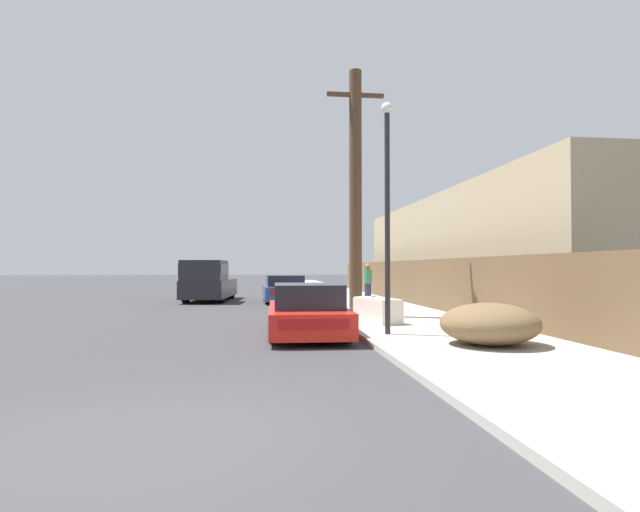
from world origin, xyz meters
name	(u,v)px	position (x,y,z in m)	size (l,w,h in m)	color
ground_plane	(154,440)	(0.00, 0.00, 0.00)	(220.00, 220.00, 0.00)	#38383A
sidewalk_curb	(336,295)	(5.30, 23.50, 0.06)	(4.20, 63.00, 0.12)	#ADA89E
discarded_fridge	(377,310)	(4.17, 8.57, 0.45)	(1.05, 1.87, 0.68)	silver
parked_sports_car_red	(307,312)	(2.09, 7.06, 0.56)	(1.90, 4.59, 1.23)	red
car_parked_mid	(284,289)	(2.10, 18.33, 0.60)	(1.99, 4.13, 1.26)	#2D478C
pickup_truck	(208,281)	(-1.49, 19.33, 0.96)	(2.35, 5.46, 1.94)	#232328
utility_pole	(356,190)	(3.92, 10.35, 4.01)	(1.80, 0.39, 7.64)	#4C3826
street_lamp	(387,201)	(3.82, 6.10, 3.12)	(0.26, 0.26, 5.23)	#232326
brush_pile	(490,324)	(5.39, 4.35, 0.52)	(1.90, 1.83, 0.81)	brown
wooden_fence	(406,281)	(7.25, 16.23, 1.02)	(0.08, 28.69, 1.79)	brown
building_right_house	(491,251)	(11.39, 16.70, 2.38)	(6.00, 20.83, 4.76)	tan
pedestrian	(368,282)	(5.59, 16.26, 0.97)	(0.34, 0.34, 1.66)	#282D42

